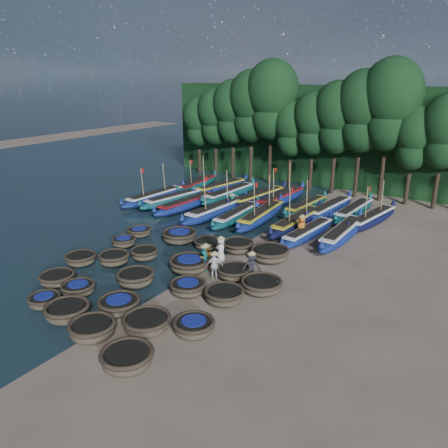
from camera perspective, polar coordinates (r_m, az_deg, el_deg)
The scene contains 63 objects.
ground at distance 27.30m, azimuth -1.44°, elevation -5.06°, with size 120.00×120.00×0.00m, color gray.
foliage_wall at distance 46.52m, azimuth 15.74°, elevation 10.81°, with size 40.00×3.00×10.00m, color black.
coracle_1 at distance 24.05m, azimuth -22.42°, elevation -9.20°, with size 1.81×1.81×0.64m.
coracle_2 at distance 22.46m, azimuth -19.79°, elevation -10.67°, with size 2.17×2.17×0.80m.
coracle_3 at distance 20.72m, azimuth -16.81°, elevation -12.99°, with size 2.54×2.54×0.80m.
coracle_4 at distance 18.58m, azimuth -12.54°, elevation -16.72°, with size 2.39×2.39×0.79m.
coracle_5 at distance 26.12m, azimuth -20.98°, elevation -6.65°, with size 2.10×2.10×0.69m.
coracle_6 at distance 24.58m, azimuth -18.49°, elevation -8.00°, with size 1.82×1.82×0.69m.
coracle_7 at distance 22.35m, azimuth -13.53°, elevation -10.21°, with size 2.57×2.57×0.77m.
coracle_8 at distance 20.67m, azimuth -10.07°, elevation -12.56°, with size 2.53×2.53×0.76m.
coracle_9 at distance 20.16m, azimuth -3.96°, elevation -13.19°, with size 2.25×2.25×0.75m.
coracle_10 at distance 28.24m, azimuth -18.23°, elevation -4.33°, with size 1.92×1.92×0.71m.
coracle_11 at distance 27.64m, azimuth -14.18°, elevation -4.37°, with size 2.10×2.10×0.77m.
coracle_12 at distance 24.80m, azimuth -11.48°, elevation -6.91°, with size 2.48×2.48×0.82m.
coracle_13 at distance 23.50m, azimuth -4.72°, elevation -8.23°, with size 2.25×2.25×0.72m.
coracle_14 at distance 22.61m, azimuth 0.05°, elevation -9.27°, with size 2.56×2.56×0.77m.
coracle_15 at distance 30.31m, azimuth -12.95°, elevation -2.25°, with size 1.69×1.69×0.67m.
coracle_16 at distance 28.04m, azimuth -10.37°, elevation -3.81°, with size 2.08×2.08×0.71m.
coracle_17 at distance 26.02m, azimuth -4.55°, elevation -5.23°, with size 2.72×2.72×0.84m.
coracle_18 at distance 25.16m, azimuth 1.25°, elevation -6.28°, with size 2.05×2.05×0.69m.
coracle_19 at distance 23.72m, azimuth 4.92°, elevation -7.95°, with size 2.46×2.46×0.74m.
coracle_20 at distance 32.01m, azimuth -11.03°, elevation -0.99°, with size 2.14×2.14×0.63m.
coracle_21 at distance 30.44m, azimuth -5.84°, elevation -1.56°, with size 2.89×2.89×0.83m.
coracle_22 at distance 29.34m, azimuth -2.12°, elevation -2.53°, with size 2.13×2.13×0.64m.
coracle_23 at distance 28.69m, azimuth 1.82°, elevation -2.87°, with size 2.52×2.52×0.77m.
coracle_24 at distance 27.54m, azimuth 6.00°, elevation -3.86°, with size 2.94×2.94×0.84m.
long_boat_0 at distance 40.10m, azimuth -9.02°, elevation 3.52°, with size 1.87×8.11×3.45m.
long_boat_1 at distance 39.23m, azimuth -6.62°, elevation 3.24°, with size 2.59×7.65×1.36m.
long_boat_2 at distance 37.60m, azimuth -4.88°, elevation 2.62°, with size 1.95×8.00×1.41m.
long_boat_3 at distance 35.56m, azimuth -0.95°, elevation 1.80°, with size 2.05×8.72×3.71m.
long_boat_4 at distance 34.59m, azimuth 1.72°, elevation 1.16°, with size 1.68×7.62×1.34m.
long_boat_5 at distance 34.41m, azimuth 4.87°, elevation 1.10°, with size 2.17×8.46×3.60m.
long_boat_6 at distance 33.32m, azimuth 9.53°, elevation 0.29°, with size 1.79×8.43×3.58m.
long_boat_7 at distance 31.41m, azimuth 10.93°, elevation -1.11°, with size 1.95×7.44×1.31m.
long_boat_8 at distance 31.66m, azimuth 15.18°, elevation -1.18°, with size 1.50×8.32×1.46m.
long_boat_9 at distance 44.35m, azimuth -3.47°, elevation 5.20°, with size 2.13×7.63×3.26m.
long_boat_10 at distance 42.93m, azimuth -0.41°, elevation 4.78°, with size 2.63×7.83×1.40m.
long_boat_11 at distance 40.55m, azimuth 0.71°, elevation 3.96°, with size 1.86×8.40×1.48m.
long_boat_12 at distance 39.33m, azimuth 4.46°, elevation 3.45°, with size 2.62×8.63×1.53m.
long_boat_13 at distance 39.25m, azimuth 7.44°, elevation 3.30°, with size 1.96×8.57×3.65m.
long_boat_14 at distance 37.62m, azimuth 10.65°, elevation 2.29°, with size 1.91×7.26×1.28m.
long_boat_15 at distance 37.20m, azimuth 13.62°, elevation 1.97°, with size 2.15×8.11×1.43m.
long_boat_16 at distance 37.23m, azimuth 16.59°, elevation 1.69°, with size 1.83×7.88×1.39m.
long_boat_17 at distance 35.54m, azimuth 18.76°, elevation 0.66°, with size 2.69×7.94×3.42m.
fisherman_0 at distance 27.01m, azimuth -0.40°, elevation -3.28°, with size 0.71×0.91×1.86m.
fisherman_1 at distance 25.80m, azimuth -2.52°, elevation -4.31°, with size 0.67×0.52×1.86m.
fisherman_2 at distance 25.99m, azimuth -2.34°, elevation -4.28°, with size 0.99×1.00×1.83m.
fisherman_3 at distance 24.76m, azimuth 3.59°, elevation -5.49°, with size 1.27×1.08×1.90m.
fisherman_4 at distance 24.89m, azimuth -1.24°, elevation -5.35°, with size 1.00×0.89×1.82m.
fisherman_5 at distance 37.00m, azimuth 1.04°, elevation 2.83°, with size 1.46×0.96×1.71m.
fisherman_6 at distance 31.04m, azimuth 10.11°, elevation -0.42°, with size 0.77×1.00×2.01m.
tree_0 at distance 50.76m, azimuth -3.30°, elevation 13.23°, with size 3.68×3.68×8.68m.
tree_1 at distance 49.35m, azimuth -1.12°, elevation 13.88°, with size 4.09×4.09×9.65m.
tree_2 at distance 48.02m, azimuth 1.21°, elevation 14.54°, with size 4.51×4.51×10.63m.
tree_3 at distance 46.77m, azimuth 3.67°, elevation 15.21°, with size 4.92×4.92×11.60m.
tree_4 at distance 45.61m, azimuth 6.28°, elevation 15.89°, with size 5.34×5.34×12.58m.
tree_5 at distance 44.82m, azimuth 8.81°, elevation 12.25°, with size 3.68×3.68×8.68m.
tree_6 at distance 43.83m, azimuth 11.64°, elevation 12.83°, with size 4.09×4.09×9.65m.
tree_7 at distance 42.94m, azimuth 14.60°, elevation 13.39°, with size 4.51×4.51×10.63m.
tree_8 at distance 42.17m, azimuth 17.70°, elevation 13.95°, with size 4.92×4.92×11.60m.
tree_9 at distance 41.53m, azimuth 20.91°, elevation 14.48°, with size 5.34×5.34×12.58m.
tree_10 at distance 41.31m, azimuth 23.59°, elevation 10.33°, with size 3.68×3.68×8.68m.
tree_11 at distance 40.87m, azimuth 26.91°, elevation 10.75°, with size 4.09×4.09×9.65m.
Camera 1 is at (14.42, -20.30, 11.21)m, focal length 35.00 mm.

